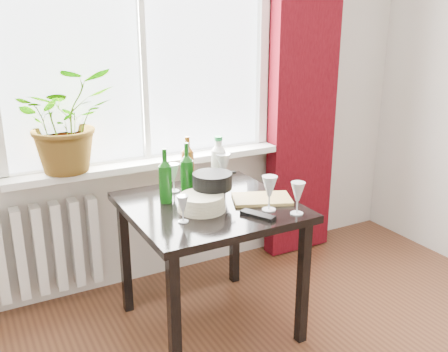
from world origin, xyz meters
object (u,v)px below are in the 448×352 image
cutting_board (262,199)px  potted_plant (66,120)px  wineglass_far_right (298,198)px  wineglass_front_left (183,209)px  radiator (30,252)px  table (209,219)px  plate_stack (202,203)px  wineglass_front_right (269,193)px  tv_remote (258,215)px  wine_bottle_left (165,176)px  wineglass_back_center (223,170)px  fondue_pot (212,188)px  cleaning_bottle (218,160)px  bottle_amber (188,160)px  wineglass_back_left (174,178)px  wine_bottle_right (187,170)px

cutting_board → potted_plant: bearing=141.1°
wineglass_far_right → wineglass_front_left: 0.57m
radiator → wineglass_front_left: 1.10m
table → plate_stack: 0.17m
potted_plant → wineglass_front_right: bearing=-45.6°
wineglass_far_right → plate_stack: wineglass_far_right is taller
table → potted_plant: 0.96m
wineglass_front_right → tv_remote: bearing=-152.5°
potted_plant → wine_bottle_left: (0.39, -0.46, -0.25)m
wineglass_back_center → wine_bottle_left: bearing=-168.1°
wineglass_front_left → fondue_pot: bearing=34.8°
potted_plant → wineglass_back_center: size_ratio=2.91×
wineglass_front_left → tv_remote: bearing=-18.6°
potted_plant → cleaning_bottle: bearing=-24.0°
table → plate_stack: size_ratio=3.44×
bottle_amber → cleaning_bottle: (0.16, -0.09, -0.00)m
wineglass_back_center → wineglass_back_left: wineglass_back_center is taller
wine_bottle_left → plate_stack: size_ratio=1.19×
radiator → cutting_board: 1.38m
wine_bottle_right → tv_remote: wine_bottle_right is taller
tv_remote → radiator: bearing=111.6°
potted_plant → plate_stack: bearing=-52.5°
cleaning_bottle → cutting_board: cleaning_bottle is taller
wine_bottle_left → wineglass_back_left: bearing=52.4°
plate_stack → potted_plant: bearing=127.5°
table → cleaning_bottle: (0.19, 0.25, 0.24)m
table → cleaning_bottle: size_ratio=2.90×
cleaning_bottle → tv_remote: bearing=-96.5°
wineglass_front_left → plate_stack: 0.18m
plate_stack → cutting_board: bearing=-4.5°
radiator → table: table is taller
wine_bottle_left → wineglass_back_center: wine_bottle_left is taller
radiator → potted_plant: size_ratio=1.37×
radiator → wineglass_front_right: (1.08, -0.86, 0.45)m
plate_stack → wineglass_far_right: bearing=-34.5°
cleaning_bottle → cutting_board: bearing=-76.5°
fondue_pot → cutting_board: 0.28m
wineglass_back_left → tv_remote: (0.22, -0.54, -0.07)m
potted_plant → wineglass_back_left: 0.67m
cleaning_bottle → tv_remote: cleaning_bottle is taller
radiator → bottle_amber: bearing=-18.4°
wine_bottle_left → fondue_pot: bearing=-29.8°
potted_plant → wineglass_front_left: size_ratio=4.28×
table → wineglass_front_left: bearing=-143.2°
radiator → wine_bottle_right: 1.06m
potted_plant → wineglass_front_right: (0.81, -0.82, -0.30)m
wineglass_back_left → wineglass_front_right: bearing=-57.2°
wineglass_back_left → wineglass_far_right: bearing=-55.5°
wine_bottle_right → radiator: bearing=148.6°
wineglass_back_left → cutting_board: size_ratio=0.54×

